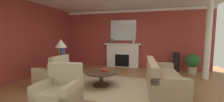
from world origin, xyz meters
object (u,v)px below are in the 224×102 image
object	(u,v)px
fireplace	(123,56)
vase_mantel_right	(134,39)
table_lamp	(61,45)
vase_mantel_left	(112,41)
vase_on_side_table	(63,54)
coffee_table	(101,75)
armchair_facing_fireplace	(60,94)
sofa	(162,79)
potted_plant	(193,62)
vase_tall_corner	(176,62)
armchair_near_window	(53,76)
mantel_mirror	(123,30)
side_table	(62,68)

from	to	relation	value
fireplace	vase_mantel_right	bearing A→B (deg)	-5.14
fireplace	table_lamp	distance (m)	3.16
vase_mantel_left	vase_mantel_right	bearing A→B (deg)	0.00
vase_on_side_table	table_lamp	bearing A→B (deg)	141.34
vase_mantel_left	coffee_table	bearing A→B (deg)	-81.23
armchair_facing_fireplace	vase_mantel_left	size ratio (longest dim) A/B	4.01
table_lamp	sofa	bearing A→B (deg)	-2.73
vase_on_side_table	potted_plant	bearing A→B (deg)	24.42
vase_on_side_table	vase_tall_corner	bearing A→B (deg)	29.78
fireplace	vase_tall_corner	world-z (taller)	fireplace
armchair_near_window	vase_mantel_left	bearing A→B (deg)	71.17
armchair_near_window	table_lamp	size ratio (longest dim) A/B	1.27
vase_on_side_table	vase_mantel_right	distance (m)	3.43
armchair_facing_fireplace	vase_mantel_left	bearing A→B (deg)	90.46
coffee_table	vase_mantel_left	size ratio (longest dim) A/B	4.23
sofa	vase_on_side_table	xyz separation A→B (m)	(-3.36, 0.05, 0.63)
vase_on_side_table	vase_mantel_right	bearing A→B (deg)	49.85
armchair_facing_fireplace	coffee_table	size ratio (longest dim) A/B	0.95
sofa	armchair_facing_fireplace	distance (m)	2.84
armchair_facing_fireplace	vase_on_side_table	world-z (taller)	vase_on_side_table
sofa	coffee_table	distance (m)	1.84
vase_mantel_right	vase_mantel_left	size ratio (longest dim) A/B	1.89
fireplace	coffee_table	world-z (taller)	fireplace
mantel_mirror	side_table	xyz separation A→B (m)	(-1.79, -2.64, -1.45)
fireplace	table_lamp	bearing A→B (deg)	-125.32
mantel_mirror	vase_mantel_left	bearing A→B (deg)	-162.82
vase_on_side_table	vase_tall_corner	world-z (taller)	vase_on_side_table
fireplace	vase_on_side_table	world-z (taller)	fireplace
mantel_mirror	armchair_facing_fireplace	bearing A→B (deg)	-96.43
fireplace	vase_on_side_table	distance (m)	3.13
vase_mantel_right	table_lamp	bearing A→B (deg)	-133.38
table_lamp	vase_mantel_right	bearing A→B (deg)	46.62
fireplace	vase_tall_corner	distance (m)	2.48
potted_plant	armchair_facing_fireplace	bearing A→B (deg)	-132.26
vase_on_side_table	side_table	bearing A→B (deg)	141.34
side_table	potted_plant	bearing A→B (deg)	22.55
mantel_mirror	side_table	size ratio (longest dim) A/B	1.84
vase_mantel_right	mantel_mirror	bearing A→B (deg)	162.82
fireplace	side_table	size ratio (longest dim) A/B	2.57
sofa	mantel_mirror	bearing A→B (deg)	121.41
vase_on_side_table	potted_plant	world-z (taller)	vase_on_side_table
side_table	sofa	bearing A→B (deg)	-2.73
sofa	vase_mantel_left	size ratio (longest dim) A/B	9.13
armchair_near_window	coffee_table	distance (m)	1.56
mantel_mirror	potted_plant	bearing A→B (deg)	-11.66
mantel_mirror	sofa	size ratio (longest dim) A/B	0.60
armchair_facing_fireplace	vase_on_side_table	distance (m)	2.21
sofa	side_table	distance (m)	3.51
side_table	vase_on_side_table	xyz separation A→B (m)	(0.15, -0.12, 0.53)
armchair_near_window	side_table	world-z (taller)	armchair_near_window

